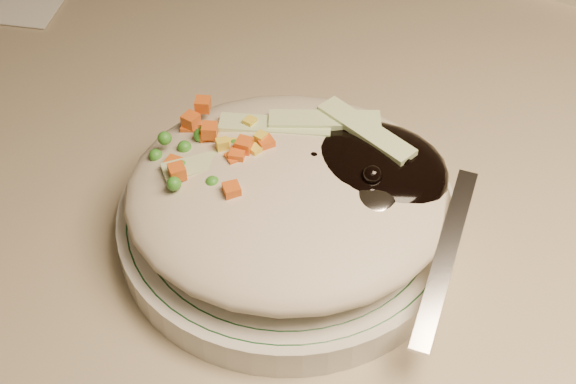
{
  "coord_description": "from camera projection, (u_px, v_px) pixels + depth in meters",
  "views": [
    {
      "loc": [
        -0.03,
        0.86,
        1.12
      ],
      "look_at": [
        -0.05,
        1.19,
        0.78
      ],
      "focal_mm": 50.0,
      "sensor_mm": 36.0,
      "label": 1
    }
  ],
  "objects": [
    {
      "name": "desk",
      "position": [
        352.0,
        225.0,
        0.77
      ],
      "size": [
        1.4,
        0.7,
        0.74
      ],
      "color": "tan",
      "rests_on": "ground"
    },
    {
      "name": "plate",
      "position": [
        288.0,
        221.0,
        0.5
      ],
      "size": [
        0.21,
        0.21,
        0.02
      ],
      "primitive_type": "cylinder",
      "color": "silver",
      "rests_on": "desk"
    },
    {
      "name": "plate_rim",
      "position": [
        288.0,
        210.0,
        0.49
      ],
      "size": [
        0.2,
        0.2,
        0.0
      ],
      "color": "#144723",
      "rests_on": "plate"
    },
    {
      "name": "meal",
      "position": [
        295.0,
        187.0,
        0.47
      ],
      "size": [
        0.21,
        0.19,
        0.05
      ],
      "color": "#B9AE96",
      "rests_on": "plate"
    }
  ]
}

